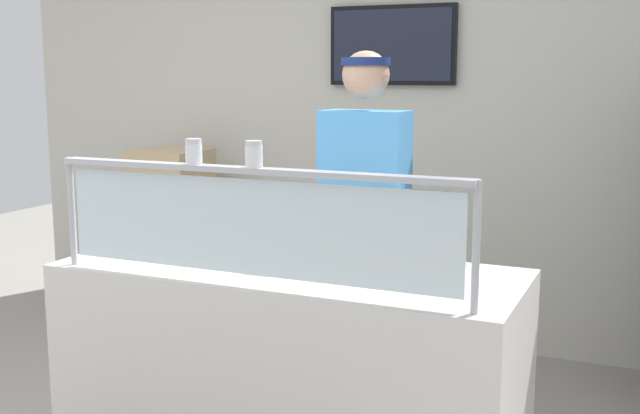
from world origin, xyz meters
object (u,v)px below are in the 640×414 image
(pepper_flake_shaker, at_px, (254,156))
(parmesan_shaker, at_px, (194,153))
(pizza_box_stack, at_px, (170,171))
(pizza_tray, at_px, (287,257))
(worker_figure, at_px, (365,221))
(pizza_server, at_px, (293,254))

(pepper_flake_shaker, bearing_deg, parmesan_shaker, 180.00)
(pizza_box_stack, bearing_deg, pizza_tray, -43.77)
(pizza_tray, height_order, pizza_box_stack, pizza_box_stack)
(parmesan_shaker, distance_m, pizza_box_stack, 2.40)
(parmesan_shaker, height_order, pepper_flake_shaker, pepper_flake_shaker)
(pizza_tray, xyz_separation_m, worker_figure, (0.07, 0.64, 0.04))
(pizza_tray, distance_m, pizza_box_stack, 2.22)
(pizza_tray, bearing_deg, pizza_server, -30.42)
(parmesan_shaker, bearing_deg, pizza_box_stack, 127.03)
(pizza_server, bearing_deg, parmesan_shaker, -107.04)
(pizza_tray, distance_m, pizza_server, 0.05)
(pepper_flake_shaker, bearing_deg, pizza_server, 94.63)
(worker_figure, xyz_separation_m, pizza_box_stack, (-1.68, 0.89, 0.04))
(pepper_flake_shaker, relative_size, worker_figure, 0.05)
(worker_figure, bearing_deg, pepper_flake_shaker, -90.64)
(pizza_server, height_order, worker_figure, worker_figure)
(pizza_server, xyz_separation_m, pepper_flake_shaker, (0.03, -0.34, 0.40))
(worker_figure, bearing_deg, parmesan_shaker, -103.67)
(parmesan_shaker, bearing_deg, pizza_server, 59.05)
(pizza_box_stack, bearing_deg, worker_figure, -28.07)
(pizza_tray, relative_size, pizza_box_stack, 1.01)
(pizza_box_stack, bearing_deg, parmesan_shaker, -52.97)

